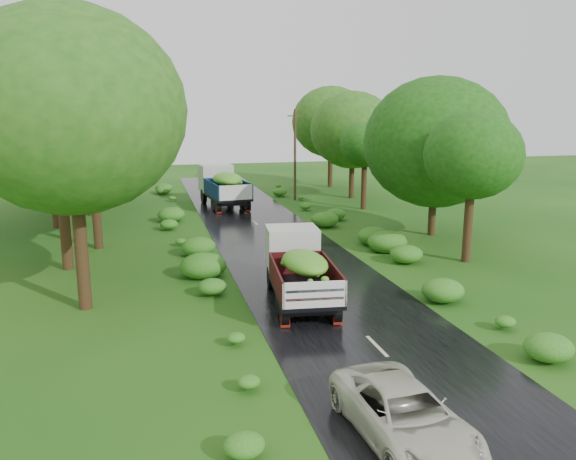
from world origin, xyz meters
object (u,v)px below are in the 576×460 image
object	(u,v)px
car	(404,414)
utility_pole	(295,154)
truck_far	(222,184)
truck_near	(299,265)

from	to	relation	value
car	utility_pole	xyz separation A→B (m)	(6.30, 33.00, 3.09)
truck_far	car	bearing A→B (deg)	-96.70
truck_near	car	bearing A→B (deg)	-85.02
truck_near	utility_pole	world-z (taller)	utility_pole
truck_near	utility_pole	size ratio (longest dim) A/B	0.85
truck_near	car	xyz separation A→B (m)	(-0.21, -9.57, -0.79)
truck_far	utility_pole	distance (m)	6.51
utility_pole	truck_near	bearing A→B (deg)	-111.74
truck_near	utility_pole	xyz separation A→B (m)	(6.10, 23.42, 2.30)
truck_near	truck_far	xyz separation A→B (m)	(0.07, 22.08, 0.24)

